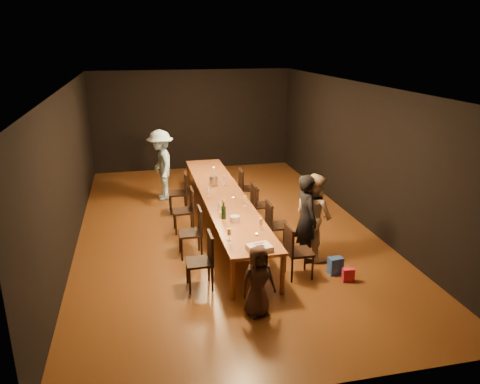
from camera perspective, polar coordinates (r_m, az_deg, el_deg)
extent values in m
plane|color=#492212|center=(10.10, -2.02, -4.35)|extent=(10.00, 10.00, 0.00)
cube|color=black|center=(14.47, -5.82, 8.69)|extent=(6.00, 0.04, 3.00)
cube|color=black|center=(5.09, 8.48, -9.84)|extent=(6.00, 0.04, 3.00)
cube|color=black|center=(9.56, -20.09, 2.71)|extent=(0.04, 10.00, 3.00)
cube|color=black|center=(10.57, 14.13, 4.69)|extent=(0.04, 10.00, 3.00)
cube|color=silver|center=(9.37, -2.23, 12.85)|extent=(6.00, 10.00, 0.04)
cube|color=brown|center=(9.85, -2.07, -0.45)|extent=(0.90, 6.00, 0.05)
cylinder|color=brown|center=(7.31, -0.88, -10.62)|extent=(0.08, 0.08, 0.70)
cylinder|color=brown|center=(7.50, 5.21, -9.93)|extent=(0.08, 0.08, 0.70)
cylinder|color=brown|center=(12.64, -6.27, 1.93)|extent=(0.08, 0.08, 0.70)
cylinder|color=brown|center=(12.75, -2.70, 2.16)|extent=(0.08, 0.08, 0.70)
imported|color=black|center=(8.49, 8.09, -3.15)|extent=(0.43, 0.62, 1.62)
imported|color=beige|center=(8.64, 8.98, -2.90)|extent=(0.85, 0.94, 1.59)
imported|color=#9ACBEE|center=(11.80, -9.60, 3.26)|extent=(0.78, 1.20, 1.76)
imported|color=#392720|center=(6.89, 2.22, -10.80)|extent=(0.58, 0.43, 1.08)
cube|color=red|center=(8.14, 13.06, -9.82)|extent=(0.20, 0.12, 0.23)
cube|color=#2851AF|center=(8.32, 11.54, -8.79)|extent=(0.26, 0.19, 0.30)
cube|color=white|center=(7.30, 2.40, -6.81)|extent=(0.40, 0.35, 0.08)
cube|color=black|center=(7.25, 2.47, -6.61)|extent=(0.14, 0.11, 0.00)
cube|color=red|center=(7.34, 2.26, -6.28)|extent=(0.19, 0.06, 0.00)
cylinder|color=silver|center=(8.39, -0.63, -3.28)|extent=(0.20, 0.20, 0.10)
cylinder|color=#B0B0B5|center=(10.45, -3.24, 1.38)|extent=(0.21, 0.21, 0.20)
cylinder|color=#B2B7B2|center=(7.83, 2.05, -5.21)|extent=(0.05, 0.05, 0.03)
cylinder|color=#B2B7B2|center=(9.56, -0.83, -0.77)|extent=(0.05, 0.05, 0.03)
cylinder|color=#B2B7B2|center=(11.83, -3.24, 2.96)|extent=(0.05, 0.05, 0.03)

